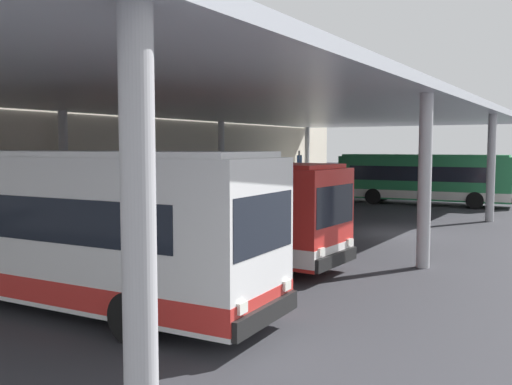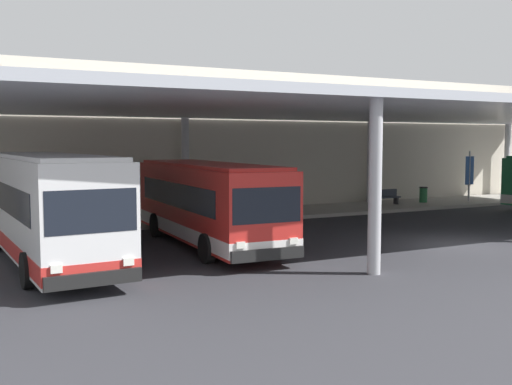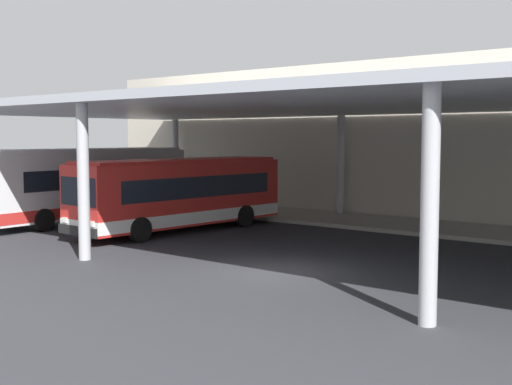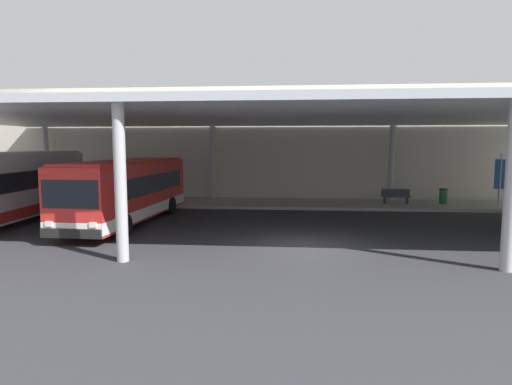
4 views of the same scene
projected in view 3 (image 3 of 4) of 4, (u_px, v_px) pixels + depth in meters
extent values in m
plane|color=#333338|center=(275.00, 272.00, 20.36)|extent=(200.00, 200.00, 0.00)
cube|color=#A39E93|center=(437.00, 228.00, 29.40)|extent=(42.00, 4.50, 0.18)
cube|color=beige|center=(468.00, 139.00, 31.57)|extent=(48.00, 1.60, 8.06)
cube|color=silver|center=(368.00, 102.00, 24.15)|extent=(40.00, 17.00, 0.30)
cylinder|color=#B2B2B7|center=(176.00, 161.00, 42.25)|extent=(0.40, 0.40, 5.25)
cylinder|color=#B2B2B7|center=(83.00, 182.00, 22.13)|extent=(0.40, 0.40, 5.25)
cylinder|color=#B2B2B7|center=(341.00, 166.00, 34.44)|extent=(0.40, 0.40, 5.25)
cylinder|color=#B2B2B7|center=(430.00, 206.00, 14.32)|extent=(0.40, 0.40, 5.25)
cube|color=white|center=(88.00, 183.00, 32.46)|extent=(3.08, 11.32, 3.10)
cube|color=red|center=(88.00, 207.00, 32.56)|extent=(3.11, 11.34, 0.50)
cube|color=black|center=(90.00, 176.00, 32.55)|extent=(3.02, 9.30, 0.90)
cube|color=white|center=(87.00, 150.00, 32.33)|extent=(2.86, 10.86, 0.12)
cylinder|color=black|center=(11.00, 216.00, 30.52)|extent=(0.33, 1.01, 1.00)
cylinder|color=black|center=(44.00, 220.00, 29.07)|extent=(0.33, 1.01, 1.00)
cylinder|color=black|center=(119.00, 205.00, 35.77)|extent=(0.33, 1.01, 1.00)
cylinder|color=black|center=(151.00, 207.00, 34.32)|extent=(0.33, 1.01, 1.00)
cube|color=red|center=(180.00, 192.00, 29.13)|extent=(2.88, 10.48, 2.70)
cube|color=white|center=(180.00, 215.00, 29.21)|extent=(2.90, 10.50, 0.50)
cube|color=black|center=(183.00, 185.00, 29.22)|extent=(2.85, 8.61, 0.90)
cube|color=black|center=(79.00, 192.00, 25.26)|extent=(2.30, 0.20, 1.10)
cube|color=black|center=(78.00, 231.00, 25.32)|extent=(2.45, 0.25, 0.36)
cube|color=red|center=(180.00, 160.00, 29.01)|extent=(2.66, 10.06, 0.12)
cube|color=yellow|center=(79.00, 170.00, 25.22)|extent=(1.75, 0.18, 0.28)
cube|color=white|center=(65.00, 220.00, 25.89)|extent=(0.28, 0.09, 0.20)
cube|color=white|center=(92.00, 224.00, 24.70)|extent=(0.28, 0.09, 0.20)
cylinder|color=black|center=(103.00, 224.00, 27.63)|extent=(0.32, 1.01, 1.00)
cylinder|color=black|center=(140.00, 230.00, 26.02)|extent=(0.32, 1.01, 1.00)
cylinder|color=black|center=(208.00, 212.00, 32.17)|extent=(0.32, 1.01, 1.00)
cylinder|color=black|center=(245.00, 216.00, 30.55)|extent=(0.32, 1.01, 1.00)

